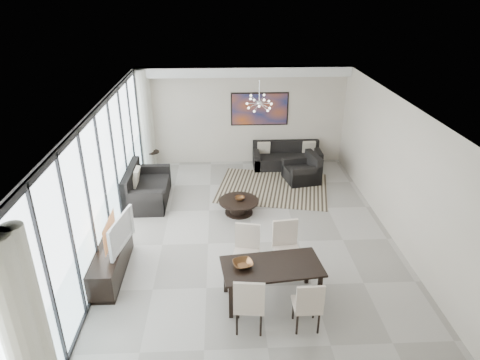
{
  "coord_description": "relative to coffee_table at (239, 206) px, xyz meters",
  "views": [
    {
      "loc": [
        -0.65,
        -7.63,
        5.02
      ],
      "look_at": [
        -0.26,
        0.47,
        1.25
      ],
      "focal_mm": 32.0,
      "sensor_mm": 36.0,
      "label": 1
    }
  ],
  "objects": [
    {
      "name": "room_shell",
      "position": [
        0.71,
        -1.3,
        1.26
      ],
      "size": [
        6.0,
        9.0,
        2.9
      ],
      "color": "#A8A39B",
      "rests_on": "ground"
    },
    {
      "name": "window_wall",
      "position": [
        -2.61,
        -1.3,
        1.28
      ],
      "size": [
        0.37,
        8.95,
        2.9
      ],
      "color": "white",
      "rests_on": "floor"
    },
    {
      "name": "soffit",
      "position": [
        0.25,
        3.0,
        2.58
      ],
      "size": [
        5.98,
        0.4,
        0.26
      ],
      "primitive_type": "cube",
      "color": "white",
      "rests_on": "room_shell"
    },
    {
      "name": "painting",
      "position": [
        0.75,
        3.17,
        1.46
      ],
      "size": [
        1.68,
        0.04,
        0.98
      ],
      "primitive_type": "cube",
      "color": "#B14A18",
      "rests_on": "room_shell"
    },
    {
      "name": "chandelier",
      "position": [
        0.55,
        1.2,
        2.16
      ],
      "size": [
        0.66,
        0.66,
        0.71
      ],
      "color": "silver",
      "rests_on": "room_shell"
    },
    {
      "name": "rug",
      "position": [
        0.97,
        1.3,
        -0.18
      ],
      "size": [
        3.24,
        2.73,
        0.01
      ],
      "primitive_type": "cube",
      "rotation": [
        0.0,
        0.0,
        -0.21
      ],
      "color": "black",
      "rests_on": "floor"
    },
    {
      "name": "coffee_table",
      "position": [
        0.0,
        0.0,
        0.0
      ],
      "size": [
        0.95,
        0.95,
        0.33
      ],
      "color": "black",
      "rests_on": "floor"
    },
    {
      "name": "bowl_coffee",
      "position": [
        0.02,
        0.03,
        0.18
      ],
      "size": [
        0.27,
        0.27,
        0.07
      ],
      "primitive_type": "imported",
      "rotation": [
        0.0,
        0.0,
        -0.14
      ],
      "color": "brown",
      "rests_on": "coffee_table"
    },
    {
      "name": "sofa_main",
      "position": [
        1.55,
        2.77,
        0.06
      ],
      "size": [
        1.98,
        0.81,
        0.72
      ],
      "color": "black",
      "rests_on": "floor"
    },
    {
      "name": "loveseat",
      "position": [
        -2.3,
        0.74,
        0.11
      ],
      "size": [
        0.98,
        1.74,
        0.87
      ],
      "color": "black",
      "rests_on": "floor"
    },
    {
      "name": "armchair",
      "position": [
        1.84,
        1.74,
        0.07
      ],
      "size": [
        1.01,
        1.05,
        0.76
      ],
      "color": "black",
      "rests_on": "floor"
    },
    {
      "name": "side_table",
      "position": [
        -2.4,
        2.85,
        0.16
      ],
      "size": [
        0.38,
        0.38,
        0.52
      ],
      "color": "black",
      "rests_on": "floor"
    },
    {
      "name": "tv_console",
      "position": [
        -2.51,
        -2.21,
        0.09
      ],
      "size": [
        0.5,
        1.79,
        0.56
      ],
      "primitive_type": "cube",
      "color": "black",
      "rests_on": "floor"
    },
    {
      "name": "television",
      "position": [
        -2.35,
        -2.14,
        0.68
      ],
      "size": [
        0.33,
        1.07,
        0.61
      ],
      "primitive_type": "imported",
      "rotation": [
        0.0,
        0.0,
        1.39
      ],
      "color": "gray",
      "rests_on": "tv_console"
    },
    {
      "name": "dining_table",
      "position": [
        0.42,
        -3.07,
        0.42
      ],
      "size": [
        1.77,
        1.03,
        0.7
      ],
      "color": "black",
      "rests_on": "floor"
    },
    {
      "name": "dining_chair_sw",
      "position": [
        -0.01,
        -3.82,
        0.4
      ],
      "size": [
        0.52,
        0.52,
        1.03
      ],
      "color": "beige",
      "rests_on": "floor"
    },
    {
      "name": "dining_chair_se",
      "position": [
        0.9,
        -3.83,
        0.35
      ],
      "size": [
        0.43,
        0.43,
        0.93
      ],
      "color": "beige",
      "rests_on": "floor"
    },
    {
      "name": "dining_chair_nw",
      "position": [
        0.04,
        -2.31,
        0.39
      ],
      "size": [
        0.55,
        0.55,
        1.01
      ],
      "color": "beige",
      "rests_on": "floor"
    },
    {
      "name": "dining_chair_ne",
      "position": [
        0.78,
        -2.26,
        0.41
      ],
      "size": [
        0.53,
        0.53,
        1.03
      ],
      "color": "beige",
      "rests_on": "floor"
    },
    {
      "name": "bowl_dining",
      "position": [
        -0.07,
        -3.06,
        0.55
      ],
      "size": [
        0.41,
        0.41,
        0.08
      ],
      "primitive_type": "imported",
      "rotation": [
        0.0,
        0.0,
        0.26
      ],
      "color": "brown",
      "rests_on": "dining_table"
    }
  ]
}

